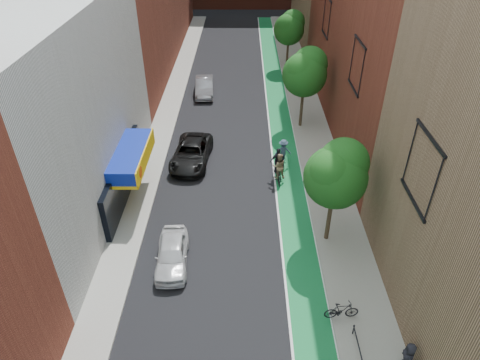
{
  "coord_description": "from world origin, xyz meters",
  "views": [
    {
      "loc": [
        0.77,
        -8.41,
        16.97
      ],
      "look_at": [
        0.59,
        13.86,
        1.5
      ],
      "focal_mm": 32.0,
      "sensor_mm": 36.0,
      "label": 1
    }
  ],
  "objects_px": {
    "parked_car_silver": "(204,87)",
    "cyclist_lane_near": "(279,170)",
    "parked_car_black": "(191,153)",
    "pedestrian": "(408,358)",
    "cyclist_lane_mid": "(278,166)",
    "cyclist_lane_far": "(283,154)",
    "parked_car_white": "(172,254)"
  },
  "relations": [
    {
      "from": "cyclist_lane_mid",
      "to": "cyclist_lane_far",
      "type": "distance_m",
      "value": 1.5
    },
    {
      "from": "parked_car_silver",
      "to": "cyclist_lane_near",
      "type": "relative_size",
      "value": 2.13
    },
    {
      "from": "parked_car_black",
      "to": "cyclist_lane_near",
      "type": "relative_size",
      "value": 2.49
    },
    {
      "from": "cyclist_lane_mid",
      "to": "pedestrian",
      "type": "bearing_deg",
      "value": 95.04
    },
    {
      "from": "parked_car_black",
      "to": "cyclist_lane_far",
      "type": "xyz_separation_m",
      "value": [
        6.65,
        -0.45,
        0.2
      ]
    },
    {
      "from": "cyclist_lane_near",
      "to": "pedestrian",
      "type": "distance_m",
      "value": 14.6
    },
    {
      "from": "parked_car_silver",
      "to": "cyclist_lane_near",
      "type": "xyz_separation_m",
      "value": [
        6.2,
        -14.96,
        0.22
      ]
    },
    {
      "from": "parked_car_black",
      "to": "pedestrian",
      "type": "relative_size",
      "value": 3.4
    },
    {
      "from": "parked_car_silver",
      "to": "cyclist_lane_near",
      "type": "distance_m",
      "value": 16.2
    },
    {
      "from": "parked_car_silver",
      "to": "cyclist_lane_near",
      "type": "height_order",
      "value": "cyclist_lane_near"
    },
    {
      "from": "cyclist_lane_near",
      "to": "cyclist_lane_mid",
      "type": "distance_m",
      "value": 0.66
    },
    {
      "from": "parked_car_silver",
      "to": "cyclist_lane_far",
      "type": "distance_m",
      "value": 14.51
    },
    {
      "from": "parked_car_silver",
      "to": "cyclist_lane_far",
      "type": "bearing_deg",
      "value": -66.62
    },
    {
      "from": "parked_car_black",
      "to": "pedestrian",
      "type": "distance_m",
      "value": 19.56
    },
    {
      "from": "parked_car_white",
      "to": "cyclist_lane_mid",
      "type": "height_order",
      "value": "cyclist_lane_mid"
    },
    {
      "from": "parked_car_silver",
      "to": "cyclist_lane_far",
      "type": "relative_size",
      "value": 2.23
    },
    {
      "from": "parked_car_white",
      "to": "parked_car_black",
      "type": "distance_m",
      "value": 10.26
    },
    {
      "from": "parked_car_black",
      "to": "cyclist_lane_far",
      "type": "relative_size",
      "value": 2.6
    },
    {
      "from": "parked_car_white",
      "to": "cyclist_lane_far",
      "type": "xyz_separation_m",
      "value": [
        6.65,
        9.81,
        0.27
      ]
    },
    {
      "from": "pedestrian",
      "to": "parked_car_black",
      "type": "bearing_deg",
      "value": -137.36
    },
    {
      "from": "parked_car_white",
      "to": "cyclist_lane_near",
      "type": "height_order",
      "value": "cyclist_lane_near"
    },
    {
      "from": "parked_car_black",
      "to": "cyclist_lane_far",
      "type": "height_order",
      "value": "cyclist_lane_far"
    },
    {
      "from": "parked_car_white",
      "to": "parked_car_black",
      "type": "relative_size",
      "value": 0.74
    },
    {
      "from": "cyclist_lane_mid",
      "to": "parked_car_silver",
      "type": "bearing_deg",
      "value": -78.34
    },
    {
      "from": "cyclist_lane_near",
      "to": "cyclist_lane_far",
      "type": "distance_m",
      "value": 2.12
    },
    {
      "from": "parked_car_white",
      "to": "pedestrian",
      "type": "bearing_deg",
      "value": -33.8
    },
    {
      "from": "cyclist_lane_mid",
      "to": "cyclist_lane_far",
      "type": "bearing_deg",
      "value": -119.41
    },
    {
      "from": "parked_car_white",
      "to": "cyclist_lane_mid",
      "type": "relative_size",
      "value": 1.83
    },
    {
      "from": "cyclist_lane_near",
      "to": "parked_car_black",
      "type": "bearing_deg",
      "value": -26.63
    },
    {
      "from": "parked_car_black",
      "to": "cyclist_lane_near",
      "type": "xyz_separation_m",
      "value": [
        6.2,
        -2.52,
        0.23
      ]
    },
    {
      "from": "cyclist_lane_near",
      "to": "cyclist_lane_mid",
      "type": "bearing_deg",
      "value": -94.53
    },
    {
      "from": "parked_car_black",
      "to": "cyclist_lane_mid",
      "type": "distance_m",
      "value": 6.48
    }
  ]
}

